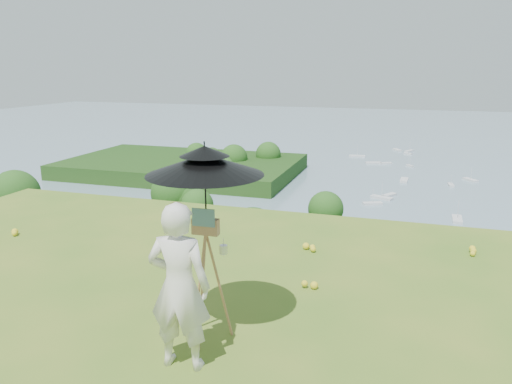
% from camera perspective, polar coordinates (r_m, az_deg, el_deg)
% --- Properties ---
extents(shoreline_tier, '(170.00, 28.00, 8.00)m').
position_cam_1_polar(shoreline_tier, '(87.83, 14.25, -12.79)').
color(shoreline_tier, '#676352').
rests_on(shoreline_tier, bay_water).
extents(bay_water, '(700.00, 700.00, 0.00)m').
position_cam_1_polar(bay_water, '(246.39, 16.80, 4.90)').
color(bay_water, '#7596A8').
rests_on(bay_water, ground).
extents(peninsula, '(90.00, 60.00, 12.00)m').
position_cam_1_polar(peninsula, '(179.51, -8.42, 3.70)').
color(peninsula, '#14380F').
rests_on(peninsula, bay_water).
extents(slope_trees, '(110.00, 50.00, 6.00)m').
position_cam_1_polar(slope_trees, '(42.72, 12.40, -11.37)').
color(slope_trees, '#1D4F17').
rests_on(slope_trees, forest_slope).
extents(harbor_town, '(110.00, 22.00, 5.00)m').
position_cam_1_polar(harbor_town, '(85.13, 14.52, -8.88)').
color(harbor_town, silver).
rests_on(harbor_town, shoreline_tier).
extents(moored_boats, '(140.00, 140.00, 0.70)m').
position_cam_1_polar(moored_boats, '(169.32, 11.99, 1.31)').
color(moored_boats, silver).
rests_on(moored_boats, bay_water).
extents(wildflowers, '(10.00, 10.50, 0.12)m').
position_cam_1_polar(wildflowers, '(5.66, -16.47, -20.06)').
color(wildflowers, yellow).
rests_on(wildflowers, ground).
extents(painter, '(0.71, 0.50, 1.86)m').
position_cam_1_polar(painter, '(5.42, -8.77, -10.64)').
color(painter, silver).
rests_on(painter, ground).
extents(field_easel, '(0.64, 0.64, 1.64)m').
position_cam_1_polar(field_easel, '(5.95, -5.64, -9.38)').
color(field_easel, olive).
rests_on(field_easel, ground).
extents(sun_umbrella, '(1.54, 1.54, 1.04)m').
position_cam_1_polar(sun_umbrella, '(5.64, -5.81, 0.56)').
color(sun_umbrella, black).
rests_on(sun_umbrella, field_easel).
extents(painter_cap, '(0.24, 0.26, 0.10)m').
position_cam_1_polar(painter_cap, '(5.12, -9.14, -1.69)').
color(painter_cap, '#D4747D').
rests_on(painter_cap, painter).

